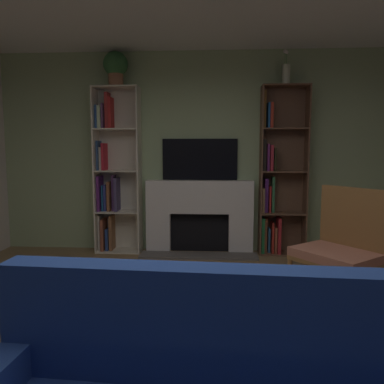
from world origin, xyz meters
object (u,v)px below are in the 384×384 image
at_px(fireplace, 200,215).
at_px(bookshelf_left, 113,175).
at_px(potted_plant, 116,66).
at_px(armchair, 342,245).
at_px(bookshelf_right, 277,179).
at_px(tv, 200,159).
at_px(coffee_table, 225,342).
at_px(vase_with_flowers, 286,73).

height_order(fireplace, bookshelf_left, bookshelf_left).
bearing_deg(potted_plant, armchair, -33.09).
bearing_deg(bookshelf_right, tv, 176.04).
distance_m(fireplace, tv, 0.77).
xyz_separation_m(bookshelf_left, potted_plant, (0.08, -0.04, 1.46)).
bearing_deg(bookshelf_right, potted_plant, -178.75).
distance_m(bookshelf_right, armchair, 1.80).
xyz_separation_m(fireplace, bookshelf_left, (-1.20, 0.00, 0.55)).
relative_size(armchair, coffee_table, 1.46).
xyz_separation_m(potted_plant, coffee_table, (1.42, -3.11, -2.20)).
bearing_deg(tv, bookshelf_right, -3.96).
relative_size(bookshelf_left, vase_with_flowers, 5.06).
bearing_deg(coffee_table, bookshelf_left, 115.35).
bearing_deg(fireplace, coffee_table, -84.77).
relative_size(fireplace, vase_with_flowers, 3.51).
bearing_deg(potted_plant, bookshelf_left, 152.05).
relative_size(potted_plant, vase_with_flowers, 1.03).
distance_m(fireplace, vase_with_flowers, 2.21).
xyz_separation_m(bookshelf_right, coffee_table, (-0.76, -3.16, -0.70)).
bearing_deg(coffee_table, vase_with_flowers, 74.90).
height_order(tv, vase_with_flowers, vase_with_flowers).
relative_size(fireplace, potted_plant, 3.41).
xyz_separation_m(bookshelf_right, armchair, (0.35, -1.70, -0.48)).
height_order(fireplace, bookshelf_right, bookshelf_right).
height_order(tv, armchair, tv).
bearing_deg(fireplace, tv, 90.00).
bearing_deg(armchair, vase_with_flowers, 99.54).
bearing_deg(vase_with_flowers, fireplace, 178.02).
bearing_deg(bookshelf_left, armchair, -32.94).
bearing_deg(bookshelf_left, potted_plant, -27.95).
distance_m(vase_with_flowers, armchair, 2.51).
distance_m(tv, vase_with_flowers, 1.60).
height_order(bookshelf_right, armchair, bookshelf_right).
bearing_deg(armchair, tv, 128.43).
relative_size(vase_with_flowers, coffee_table, 0.61).
distance_m(fireplace, coffee_table, 3.17).
bearing_deg(tv, potted_plant, -173.93).
xyz_separation_m(tv, bookshelf_right, (1.05, -0.07, -0.26)).
relative_size(fireplace, bookshelf_left, 0.69).
bearing_deg(bookshelf_right, fireplace, -179.50).
relative_size(bookshelf_left, coffee_table, 3.07).
distance_m(fireplace, bookshelf_right, 1.16).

